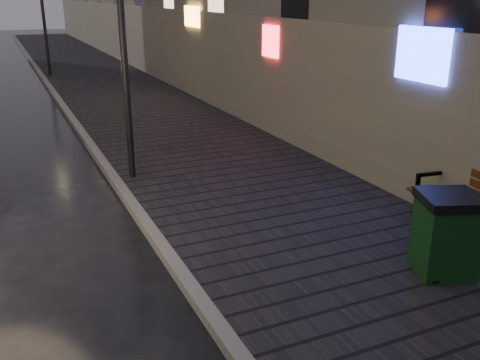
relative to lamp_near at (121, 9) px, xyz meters
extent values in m
cube|color=black|center=(2.05, 15.00, -3.41)|extent=(4.60, 58.00, 0.15)
cube|color=slate|center=(-0.35, 15.00, -3.41)|extent=(0.20, 58.00, 0.15)
cylinder|color=black|center=(0.00, 0.00, -0.84)|extent=(0.14, 0.14, 5.00)
cylinder|color=black|center=(0.00, 16.00, -0.84)|extent=(0.14, 0.14, 5.00)
cube|color=black|center=(4.11, -4.19, -3.11)|extent=(0.57, 0.14, 0.45)
cube|color=black|center=(4.36, -4.22, -2.72)|extent=(0.08, 0.08, 0.79)
cube|color=black|center=(4.05, -4.18, -2.57)|extent=(0.48, 0.12, 0.06)
cube|color=#47220F|center=(4.00, -5.03, -2.85)|extent=(0.96, 2.10, 0.05)
cube|color=black|center=(2.88, -5.78, -2.83)|extent=(0.89, 0.89, 1.01)
cube|color=black|center=(2.88, -5.78, -2.26)|extent=(0.96, 0.96, 0.13)
camera|label=1|loc=(-2.32, -10.57, 0.29)|focal=40.00mm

